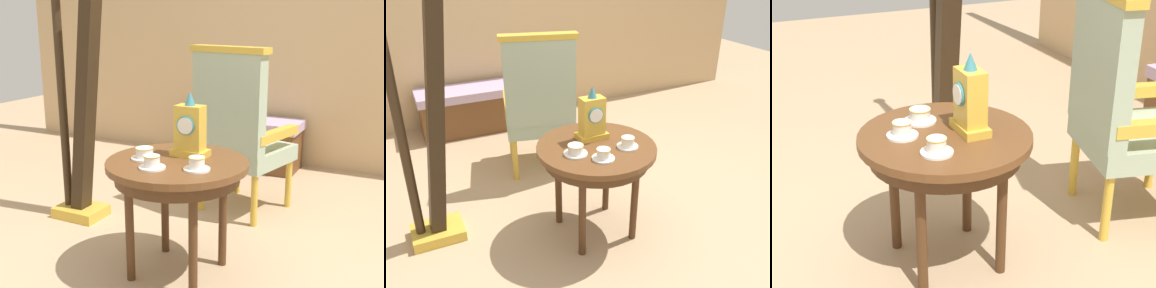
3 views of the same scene
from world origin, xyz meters
TOP-DOWN VIEW (x-y plane):
  - ground_plane at (0.00, 0.00)m, footprint 10.00×10.00m
  - side_table at (-0.02, -0.01)m, footprint 0.72×0.72m
  - teacup_left at (-0.18, -0.06)m, footprint 0.14×0.14m
  - teacup_right at (-0.07, -0.18)m, footprint 0.13×0.13m
  - teacup_center at (0.14, -0.11)m, footprint 0.13×0.13m
  - mantel_clock at (0.00, 0.09)m, footprint 0.19×0.11m
  - armchair at (-0.05, 0.89)m, footprint 0.65×0.64m
  - harp at (-0.93, 0.35)m, footprint 0.40×0.24m
  - window_bench at (-0.39, 1.95)m, footprint 1.00×0.40m

SIDE VIEW (x-z plane):
  - ground_plane at x=0.00m, z-range 0.00..0.00m
  - window_bench at x=-0.39m, z-range 0.00..0.44m
  - side_table at x=-0.02m, z-range 0.23..0.85m
  - armchair at x=-0.05m, z-range 0.02..1.16m
  - teacup_left at x=-0.18m, z-range 0.61..0.67m
  - teacup_right at x=-0.07m, z-range 0.61..0.68m
  - teacup_center at x=0.14m, z-range 0.61..0.68m
  - mantel_clock at x=0.00m, z-range 0.58..0.92m
  - harp at x=-0.93m, z-range -0.17..1.68m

